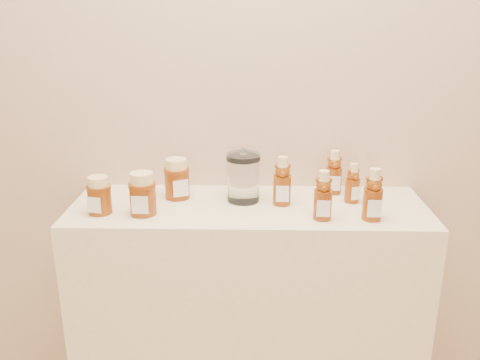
# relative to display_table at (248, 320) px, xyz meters

# --- Properties ---
(wall_back) EXTENTS (3.50, 0.02, 2.70)m
(wall_back) POSITION_rel_display_table_xyz_m (0.00, 0.20, 0.90)
(wall_back) COLOR tan
(wall_back) RESTS_ON ground
(display_table) EXTENTS (1.20, 0.40, 0.90)m
(display_table) POSITION_rel_display_table_xyz_m (0.00, 0.00, 0.00)
(display_table) COLOR beige
(display_table) RESTS_ON ground
(bear_bottle_back_left) EXTENTS (0.06, 0.06, 0.19)m
(bear_bottle_back_left) POSITION_rel_display_table_xyz_m (0.11, 0.01, 0.54)
(bear_bottle_back_left) COLOR #652708
(bear_bottle_back_left) RESTS_ON display_table
(bear_bottle_back_mid) EXTENTS (0.06, 0.06, 0.18)m
(bear_bottle_back_mid) POSITION_rel_display_table_xyz_m (0.30, 0.13, 0.54)
(bear_bottle_back_mid) COLOR #652708
(bear_bottle_back_mid) RESTS_ON display_table
(bear_bottle_back_right) EXTENTS (0.07, 0.07, 0.15)m
(bear_bottle_back_right) POSITION_rel_display_table_xyz_m (0.35, 0.04, 0.53)
(bear_bottle_back_right) COLOR #652708
(bear_bottle_back_right) RESTS_ON display_table
(bear_bottle_front_left) EXTENTS (0.06, 0.06, 0.18)m
(bear_bottle_front_left) POSITION_rel_display_table_xyz_m (0.23, -0.11, 0.54)
(bear_bottle_front_left) COLOR #652708
(bear_bottle_front_left) RESTS_ON display_table
(bear_bottle_front_right) EXTENTS (0.06, 0.06, 0.19)m
(bear_bottle_front_right) POSITION_rel_display_table_xyz_m (0.39, -0.11, 0.54)
(bear_bottle_front_right) COLOR #652708
(bear_bottle_front_right) RESTS_ON display_table
(honey_jar_left) EXTENTS (0.09, 0.09, 0.12)m
(honey_jar_left) POSITION_rel_display_table_xyz_m (-0.48, -0.08, 0.51)
(honey_jar_left) COLOR #652708
(honey_jar_left) RESTS_ON display_table
(honey_jar_back) EXTENTS (0.12, 0.12, 0.14)m
(honey_jar_back) POSITION_rel_display_table_xyz_m (-0.25, 0.07, 0.52)
(honey_jar_back) COLOR #652708
(honey_jar_back) RESTS_ON display_table
(honey_jar_front) EXTENTS (0.09, 0.09, 0.14)m
(honey_jar_front) POSITION_rel_display_table_xyz_m (-0.34, -0.08, 0.52)
(honey_jar_front) COLOR #652708
(honey_jar_front) RESTS_ON display_table
(glass_canister) EXTENTS (0.12, 0.12, 0.18)m
(glass_canister) POSITION_rel_display_table_xyz_m (-0.02, 0.04, 0.54)
(glass_canister) COLOR white
(glass_canister) RESTS_ON display_table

